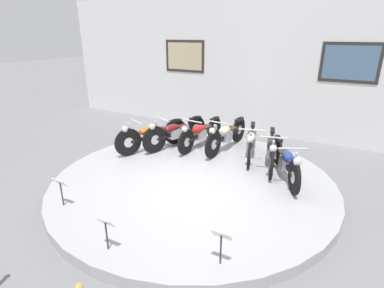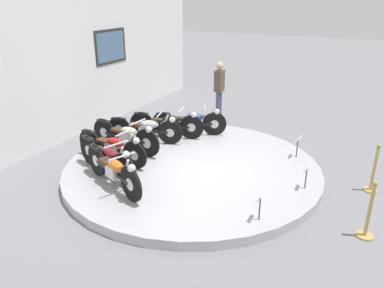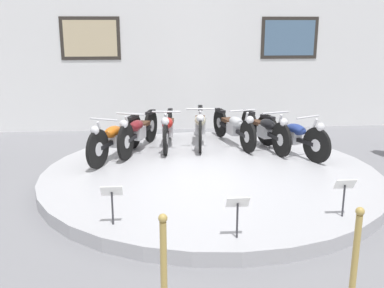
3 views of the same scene
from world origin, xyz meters
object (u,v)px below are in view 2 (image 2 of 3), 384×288
object	(u,v)px
info_placard_front_left	(260,200)
stanchion_post_left_of_entry	(368,218)
motorcycle_maroon	(107,157)
motorcycle_cream	(126,135)
motorcycle_black	(168,123)
stanchion_post_right_of_entry	(373,175)
motorcycle_red	(113,146)
motorcycle_orange	(113,169)
info_placard_front_centre	(307,171)
motorcycle_silver	(146,128)
info_placard_front_right	(298,142)
visitor_standing	(219,86)
motorcycle_blue	(190,121)

from	to	relation	value
info_placard_front_left	stanchion_post_left_of_entry	xyz separation A→B (m)	(0.59, -1.63, -0.21)
motorcycle_maroon	motorcycle_cream	distance (m)	1.30
motorcycle_black	stanchion_post_right_of_entry	world-z (taller)	stanchion_post_right_of_entry
motorcycle_red	motorcycle_black	world-z (taller)	motorcycle_black
motorcycle_maroon	motorcycle_black	distance (m)	2.47
motorcycle_maroon	motorcycle_red	size ratio (longest dim) A/B	0.98
motorcycle_orange	stanchion_post_left_of_entry	size ratio (longest dim) A/B	1.83
info_placard_front_left	info_placard_front_centre	bearing A→B (deg)	-18.13
motorcycle_silver	info_placard_front_right	world-z (taller)	motorcycle_silver
motorcycle_cream	visitor_standing	world-z (taller)	visitor_standing
motorcycle_cream	stanchion_post_left_of_entry	size ratio (longest dim) A/B	1.97
info_placard_front_left	stanchion_post_right_of_entry	bearing A→B (deg)	-35.24
motorcycle_black	visitor_standing	world-z (taller)	visitor_standing
motorcycle_red	stanchion_post_left_of_entry	size ratio (longest dim) A/B	1.92
info_placard_front_left	visitor_standing	size ratio (longest dim) A/B	0.29
motorcycle_maroon	stanchion_post_left_of_entry	distance (m)	4.96
motorcycle_cream	info_placard_front_left	xyz separation A→B (m)	(-1.44, -3.72, -0.03)
motorcycle_maroon	visitor_standing	distance (m)	5.15
motorcycle_orange	motorcycle_maroon	size ratio (longest dim) A/B	0.97
motorcycle_silver	stanchion_post_right_of_entry	world-z (taller)	stanchion_post_right_of_entry
motorcycle_silver	info_placard_front_right	distance (m)	3.70
motorcycle_maroon	motorcycle_cream	xyz separation A→B (m)	(1.23, 0.41, -0.00)
info_placard_front_left	stanchion_post_right_of_entry	world-z (taller)	stanchion_post_right_of_entry
motorcycle_silver	motorcycle_black	bearing A→B (deg)	-28.58
info_placard_front_right	motorcycle_black	bearing A→B (deg)	93.67
visitor_standing	motorcycle_silver	bearing A→B (deg)	168.72
motorcycle_silver	visitor_standing	bearing A→B (deg)	-11.28
motorcycle_orange	visitor_standing	world-z (taller)	visitor_standing
motorcycle_maroon	info_placard_front_right	distance (m)	4.26
motorcycle_silver	stanchion_post_left_of_entry	world-z (taller)	stanchion_post_left_of_entry
motorcycle_red	motorcycle_cream	xyz separation A→B (m)	(0.66, 0.11, 0.02)
motorcycle_black	motorcycle_blue	size ratio (longest dim) A/B	1.07
motorcycle_orange	info_placard_front_left	world-z (taller)	motorcycle_orange
motorcycle_black	info_placard_front_centre	distance (m)	3.98
motorcycle_blue	info_placard_front_left	xyz separation A→B (m)	(-3.08, -2.84, -0.02)
motorcycle_orange	motorcycle_red	bearing A→B (deg)	38.45
info_placard_front_centre	stanchion_post_left_of_entry	world-z (taller)	stanchion_post_left_of_entry
motorcycle_silver	motorcycle_black	size ratio (longest dim) A/B	0.99
motorcycle_red	motorcycle_blue	xyz separation A→B (m)	(2.30, -0.77, 0.00)
motorcycle_silver	info_placard_front_centre	distance (m)	4.14
motorcycle_maroon	info_placard_front_left	xyz separation A→B (m)	(-0.21, -3.31, -0.03)
motorcycle_cream	info_placard_front_centre	world-z (taller)	motorcycle_cream
info_placard_front_centre	info_placard_front_right	world-z (taller)	same
motorcycle_blue	stanchion_post_right_of_entry	size ratio (longest dim) A/B	1.77
motorcycle_blue	visitor_standing	world-z (taller)	visitor_standing
motorcycle_black	motorcycle_orange	bearing A→B (deg)	-170.86
motorcycle_silver	stanchion_post_left_of_entry	size ratio (longest dim) A/B	1.87
motorcycle_silver	info_placard_front_centre	size ratio (longest dim) A/B	3.74
stanchion_post_right_of_entry	info_placard_front_right	bearing A→B (deg)	70.13
motorcycle_orange	motorcycle_black	distance (m)	2.90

